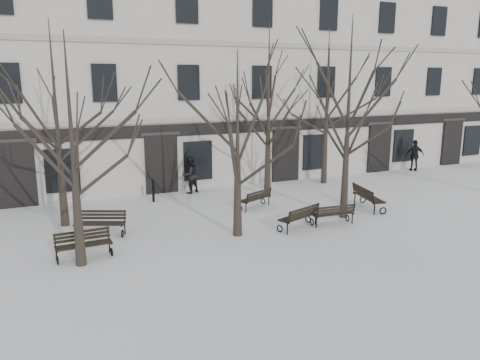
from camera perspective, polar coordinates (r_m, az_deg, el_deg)
ground at (r=17.96m, az=8.16°, el=-6.02°), size 100.00×100.00×0.00m
building at (r=28.84m, az=-5.53°, el=12.07°), size 40.40×10.20×11.40m
tree_0 at (r=14.38m, az=-19.95°, el=6.48°), size 4.85×4.85×6.93m
tree_1 at (r=16.31m, az=-0.32°, el=6.94°), size 4.57×4.57×6.53m
tree_2 at (r=19.01m, az=13.16°, el=10.11°), size 5.58×5.58×7.97m
tree_4 at (r=18.70m, az=-21.62°, el=9.03°), size 5.39×5.39×7.70m
tree_5 at (r=22.14m, az=3.51°, el=10.89°), size 5.68×5.68×8.11m
tree_6 at (r=25.38m, az=10.59°, el=10.97°), size 5.72×5.72×8.16m
bench_0 at (r=15.77m, az=-18.55°, el=-7.35°), size 1.75×0.70×0.87m
bench_1 at (r=17.89m, az=7.29°, el=-4.41°), size 1.89×1.23×0.91m
bench_2 at (r=18.57m, az=11.31°, el=-4.03°), size 1.72×0.73×0.85m
bench_3 at (r=17.78m, az=-16.66°, el=-4.95°), size 1.87×1.31×0.90m
bench_4 at (r=20.53m, az=1.94°, el=-2.23°), size 1.74×1.23×0.84m
bench_5 at (r=21.17m, az=15.25°, el=-1.98°), size 1.13×2.08×1.00m
bollard_a at (r=21.94m, az=-10.54°, el=-1.16°), size 0.14×0.14×1.08m
bollard_b at (r=24.92m, az=3.36°, el=0.72°), size 0.15×0.15×1.14m
pedestrian_b at (r=23.49m, az=-6.08°, el=-1.57°), size 1.11×1.00×1.85m
pedestrian_c at (r=30.92m, az=20.41°, el=1.08°), size 1.21×0.91×1.91m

